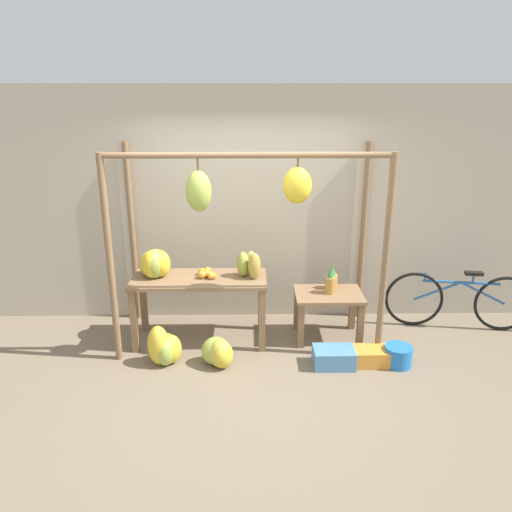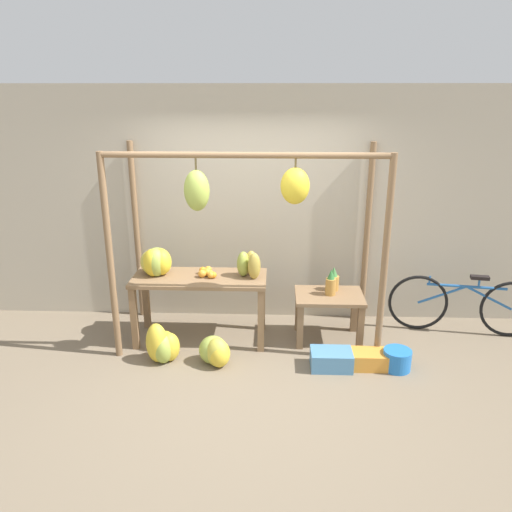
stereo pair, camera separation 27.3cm
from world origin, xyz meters
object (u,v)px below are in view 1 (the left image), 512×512
Objects in this scene: orange_pile at (206,274)px; pineapple_cluster at (331,281)px; banana_pile_ground_right at (219,353)px; parked_bicycle at (459,300)px; banana_pile_ground_left at (165,348)px; papaya_pile at (249,264)px; blue_bucket at (398,356)px; fruit_crate_purple at (371,356)px; banana_pile_on_table at (155,264)px; fruit_crate_white at (334,357)px.

pineapple_cluster reaches higher than orange_pile.
orange_pile is 1.42m from pineapple_cluster.
banana_pile_ground_right is 2.94m from parked_bicycle.
banana_pile_ground_left is at bearing -126.98° from orange_pile.
banana_pile_ground_left is (-1.82, -0.62, -0.50)m from pineapple_cluster.
papaya_pile reaches higher than banana_pile_ground_left.
blue_bucket is (2.02, -0.61, -0.69)m from orange_pile.
fruit_crate_purple is (2.16, -0.04, -0.09)m from banana_pile_ground_left.
pineapple_cluster is at bearing 5.09° from papaya_pile.
papaya_pile is (0.31, 0.60, 0.76)m from banana_pile_ground_right.
orange_pile is at bearing 161.57° from fruit_crate_purple.
banana_pile_ground_right is (0.72, -0.62, -0.76)m from banana_pile_on_table.
pineapple_cluster reaches higher than parked_bicycle.
banana_pile_ground_right is at bearing -179.41° from fruit_crate_purple.
banana_pile_ground_right is at bearing -151.43° from pineapple_cluster.
orange_pile is 0.87× the size of blue_bucket.
banana_pile_ground_right is at bearing 179.60° from blue_bucket.
fruit_crate_white is 0.25× the size of parked_bicycle.
banana_pile_ground_left is (0.16, -0.56, -0.73)m from banana_pile_on_table.
banana_pile_on_table reaches higher than papaya_pile.
banana_pile_ground_right is (0.16, -0.60, -0.65)m from orange_pile.
banana_pile_ground_right is 0.85× the size of fruit_crate_white.
blue_bucket is 1.29m from parked_bicycle.
blue_bucket reaches higher than fruit_crate_white.
banana_pile_ground_right is at bearing -40.59° from banana_pile_on_table.
banana_pile_ground_right is 1.87m from blue_bucket.
blue_bucket reaches higher than fruit_crate_purple.
blue_bucket is 0.75× the size of fruit_crate_purple.
orange_pile reaches higher than banana_pile_ground_left.
banana_pile_on_table is 1.08× the size of fruit_crate_white.
fruit_crate_white is (1.19, -0.02, -0.06)m from banana_pile_ground_right.
banana_pile_on_table is 1.27× the size of banana_pile_ground_right.
banana_pile_ground_left reaches higher than fruit_crate_white.
banana_pile_ground_right reaches higher than blue_bucket.
banana_pile_on_table is 0.27× the size of parked_bicycle.
pineapple_cluster reaches higher than fruit_crate_white.
banana_pile_on_table is 1.60× the size of blue_bucket.
pineapple_cluster is 1.01× the size of papaya_pile.
orange_pile is (0.56, -0.02, -0.11)m from banana_pile_on_table.
parked_bicycle is at bearing 4.51° from orange_pile.
pineapple_cluster is 0.84× the size of banana_pile_ground_right.
banana_pile_ground_left is at bearing 178.94° from fruit_crate_purple.
banana_pile_ground_left is (-0.41, -0.54, -0.62)m from orange_pile.
orange_pile is at bearing 53.02° from banana_pile_ground_left.
fruit_crate_purple is (0.34, -0.66, -0.59)m from pineapple_cluster.
papaya_pile is (-1.55, 0.61, 0.80)m from blue_bucket.
blue_bucket is 0.28m from fruit_crate_purple.
fruit_crate_purple is at bearing 4.66° from fruit_crate_white.
banana_pile_ground_left is at bearing 177.65° from fruit_crate_white.
fruit_crate_purple is at bearing -146.20° from parked_bicycle.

